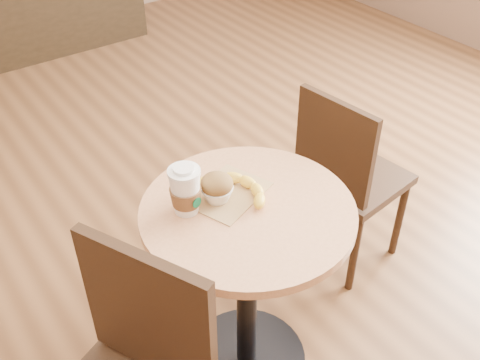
{
  "coord_description": "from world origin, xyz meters",
  "views": [
    {
      "loc": [
        -0.8,
        -1.01,
        1.83
      ],
      "look_at": [
        -0.05,
        0.03,
        0.83
      ],
      "focal_mm": 42.0,
      "sensor_mm": 36.0,
      "label": 1
    }
  ],
  "objects_px": {
    "chair_right": "(347,175)",
    "coffee_cup": "(185,192)",
    "muffin": "(217,187)",
    "banana": "(234,190)",
    "cafe_table": "(247,265)"
  },
  "relations": [
    {
      "from": "cafe_table",
      "to": "coffee_cup",
      "type": "relative_size",
      "value": 4.77
    },
    {
      "from": "coffee_cup",
      "to": "banana",
      "type": "height_order",
      "value": "coffee_cup"
    },
    {
      "from": "cafe_table",
      "to": "banana",
      "type": "bearing_deg",
      "value": 88.28
    },
    {
      "from": "muffin",
      "to": "banana",
      "type": "xyz_separation_m",
      "value": [
        0.05,
        -0.01,
        -0.03
      ]
    },
    {
      "from": "coffee_cup",
      "to": "banana",
      "type": "relative_size",
      "value": 0.66
    },
    {
      "from": "muffin",
      "to": "banana",
      "type": "bearing_deg",
      "value": -13.47
    },
    {
      "from": "cafe_table",
      "to": "banana",
      "type": "relative_size",
      "value": 3.14
    },
    {
      "from": "coffee_cup",
      "to": "banana",
      "type": "xyz_separation_m",
      "value": [
        0.15,
        -0.02,
        -0.05
      ]
    },
    {
      "from": "cafe_table",
      "to": "chair_right",
      "type": "xyz_separation_m",
      "value": [
        0.65,
        0.2,
        -0.05
      ]
    },
    {
      "from": "coffee_cup",
      "to": "muffin",
      "type": "bearing_deg",
      "value": -19.15
    },
    {
      "from": "chair_right",
      "to": "muffin",
      "type": "relative_size",
      "value": 8.42
    },
    {
      "from": "chair_right",
      "to": "coffee_cup",
      "type": "xyz_separation_m",
      "value": [
        -0.8,
        -0.1,
        0.36
      ]
    },
    {
      "from": "cafe_table",
      "to": "muffin",
      "type": "bearing_deg",
      "value": 120.82
    },
    {
      "from": "chair_right",
      "to": "coffee_cup",
      "type": "bearing_deg",
      "value": 90.48
    },
    {
      "from": "chair_right",
      "to": "muffin",
      "type": "xyz_separation_m",
      "value": [
        -0.7,
        -0.11,
        0.33
      ]
    }
  ]
}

